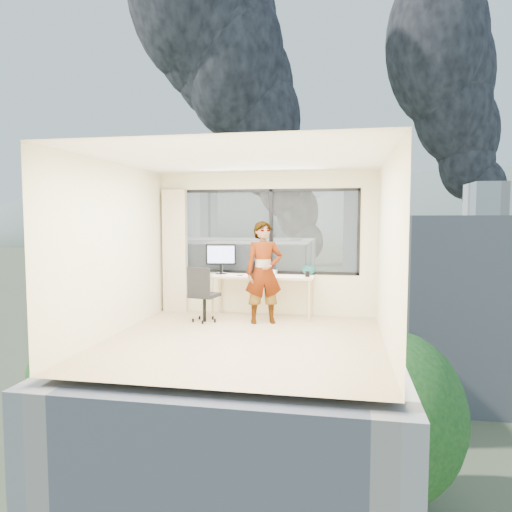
% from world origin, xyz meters
% --- Properties ---
extents(floor, '(4.00, 4.00, 0.01)m').
position_xyz_m(floor, '(0.00, 0.00, 0.00)').
color(floor, tan).
rests_on(floor, ground).
extents(ceiling, '(4.00, 4.00, 0.01)m').
position_xyz_m(ceiling, '(0.00, 0.00, 2.60)').
color(ceiling, white).
rests_on(ceiling, ground).
extents(wall_front, '(4.00, 0.01, 2.60)m').
position_xyz_m(wall_front, '(0.00, -2.00, 1.30)').
color(wall_front, beige).
rests_on(wall_front, ground).
extents(wall_left, '(0.01, 4.00, 2.60)m').
position_xyz_m(wall_left, '(-2.00, 0.00, 1.30)').
color(wall_left, beige).
rests_on(wall_left, ground).
extents(wall_right, '(0.01, 4.00, 2.60)m').
position_xyz_m(wall_right, '(2.00, 0.00, 1.30)').
color(wall_right, beige).
rests_on(wall_right, ground).
extents(window_wall, '(3.30, 0.16, 1.55)m').
position_xyz_m(window_wall, '(0.05, 2.00, 1.52)').
color(window_wall, black).
rests_on(window_wall, ground).
extents(curtain, '(0.45, 0.14, 2.30)m').
position_xyz_m(curtain, '(-1.72, 1.88, 1.15)').
color(curtain, beige).
rests_on(curtain, floor).
extents(desk, '(1.80, 0.60, 0.75)m').
position_xyz_m(desk, '(0.00, 1.66, 0.38)').
color(desk, tan).
rests_on(desk, floor).
extents(chair, '(0.58, 0.58, 0.97)m').
position_xyz_m(chair, '(-0.92, 1.10, 0.49)').
color(chair, black).
rests_on(chair, floor).
extents(person, '(0.72, 0.59, 1.72)m').
position_xyz_m(person, '(0.10, 1.20, 0.86)').
color(person, '#2D2D33').
rests_on(person, floor).
extents(monitor, '(0.57, 0.20, 0.55)m').
position_xyz_m(monitor, '(-0.80, 1.79, 1.03)').
color(monitor, black).
rests_on(monitor, desk).
extents(game_console, '(0.41, 0.38, 0.08)m').
position_xyz_m(game_console, '(0.02, 1.84, 0.79)').
color(game_console, white).
rests_on(game_console, desk).
extents(laptop, '(0.47, 0.48, 0.23)m').
position_xyz_m(laptop, '(-0.05, 1.62, 0.87)').
color(laptop, black).
rests_on(laptop, desk).
extents(cellphone, '(0.10, 0.06, 0.01)m').
position_xyz_m(cellphone, '(-0.39, 1.56, 0.76)').
color(cellphone, black).
rests_on(cellphone, desk).
extents(pen_cup, '(0.08, 0.08, 0.10)m').
position_xyz_m(pen_cup, '(0.80, 1.62, 0.80)').
color(pen_cup, black).
rests_on(pen_cup, desk).
extents(handbag, '(0.26, 0.18, 0.18)m').
position_xyz_m(handbag, '(0.80, 1.88, 0.84)').
color(handbag, '#0D5152').
rests_on(handbag, desk).
extents(exterior_ground, '(400.00, 400.00, 0.04)m').
position_xyz_m(exterior_ground, '(0.00, 120.00, -14.00)').
color(exterior_ground, '#515B3D').
rests_on(exterior_ground, ground).
extents(near_bldg_a, '(16.00, 12.00, 14.00)m').
position_xyz_m(near_bldg_a, '(-9.00, 30.00, -7.00)').
color(near_bldg_a, beige).
rests_on(near_bldg_a, exterior_ground).
extents(near_bldg_b, '(14.00, 13.00, 16.00)m').
position_xyz_m(near_bldg_b, '(12.00, 38.00, -6.00)').
color(near_bldg_b, white).
rests_on(near_bldg_b, exterior_ground).
extents(far_tower_a, '(14.00, 14.00, 28.00)m').
position_xyz_m(far_tower_a, '(-35.00, 95.00, 0.00)').
color(far_tower_a, silver).
rests_on(far_tower_a, exterior_ground).
extents(far_tower_b, '(13.00, 13.00, 30.00)m').
position_xyz_m(far_tower_b, '(8.00, 120.00, 1.00)').
color(far_tower_b, silver).
rests_on(far_tower_b, exterior_ground).
extents(far_tower_c, '(15.00, 15.00, 26.00)m').
position_xyz_m(far_tower_c, '(45.00, 140.00, -1.00)').
color(far_tower_c, silver).
rests_on(far_tower_c, exterior_ground).
extents(far_tower_d, '(16.00, 14.00, 22.00)m').
position_xyz_m(far_tower_d, '(-60.00, 150.00, -3.00)').
color(far_tower_d, silver).
rests_on(far_tower_d, exterior_ground).
extents(hill_a, '(288.00, 216.00, 90.00)m').
position_xyz_m(hill_a, '(-120.00, 320.00, -14.00)').
color(hill_a, slate).
rests_on(hill_a, exterior_ground).
extents(hill_b, '(300.00, 220.00, 96.00)m').
position_xyz_m(hill_b, '(100.00, 320.00, -14.00)').
color(hill_b, slate).
rests_on(hill_b, exterior_ground).
extents(tree_a, '(7.00, 7.00, 8.00)m').
position_xyz_m(tree_a, '(-16.00, 22.00, -10.00)').
color(tree_a, '#18491B').
rests_on(tree_a, exterior_ground).
extents(tree_b, '(7.60, 7.60, 9.00)m').
position_xyz_m(tree_b, '(4.00, 18.00, -9.50)').
color(tree_b, '#18491B').
rests_on(tree_b, exterior_ground).
extents(smoke_plume_a, '(40.00, 24.00, 90.00)m').
position_xyz_m(smoke_plume_a, '(-10.00, 150.00, 39.00)').
color(smoke_plume_a, black).
rests_on(smoke_plume_a, exterior_ground).
extents(smoke_plume_b, '(30.00, 18.00, 70.00)m').
position_xyz_m(smoke_plume_b, '(55.00, 170.00, 27.00)').
color(smoke_plume_b, black).
rests_on(smoke_plume_b, exterior_ground).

